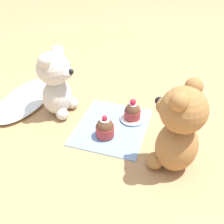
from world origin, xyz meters
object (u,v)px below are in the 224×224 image
at_px(teddy_bear_cream, 56,83).
at_px(cupcake_near_tan_bear, 133,111).
at_px(teddy_bear_tan, 178,130).
at_px(saucer_plate, 132,118).
at_px(cupcake_near_cream_bear, 105,128).

relative_size(teddy_bear_cream, cupcake_near_tan_bear, 3.15).
bearing_deg(teddy_bear_tan, saucer_plate, -116.62).
bearing_deg(cupcake_near_tan_bear, saucer_plate, 135.00).
relative_size(saucer_plate, cupcake_near_tan_bear, 1.11).
xyz_separation_m(cupcake_near_cream_bear, saucer_plate, (0.10, -0.06, -0.02)).
relative_size(teddy_bear_tan, cupcake_near_cream_bear, 3.37).
height_order(teddy_bear_tan, cupcake_near_cream_bear, teddy_bear_tan).
xyz_separation_m(teddy_bear_cream, teddy_bear_tan, (-0.12, -0.38, 0.01)).
relative_size(teddy_bear_cream, teddy_bear_tan, 0.91).
xyz_separation_m(saucer_plate, cupcake_near_tan_bear, (0.00, -0.00, 0.03)).
bearing_deg(cupcake_near_cream_bear, teddy_bear_tan, -103.77).
xyz_separation_m(teddy_bear_cream, cupcake_near_tan_bear, (0.02, -0.24, -0.07)).
xyz_separation_m(teddy_bear_tan, cupcake_near_tan_bear, (0.15, 0.14, -0.08)).
height_order(teddy_bear_cream, cupcake_near_cream_bear, teddy_bear_cream).
bearing_deg(teddy_bear_tan, cupcake_near_tan_bear, -116.62).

